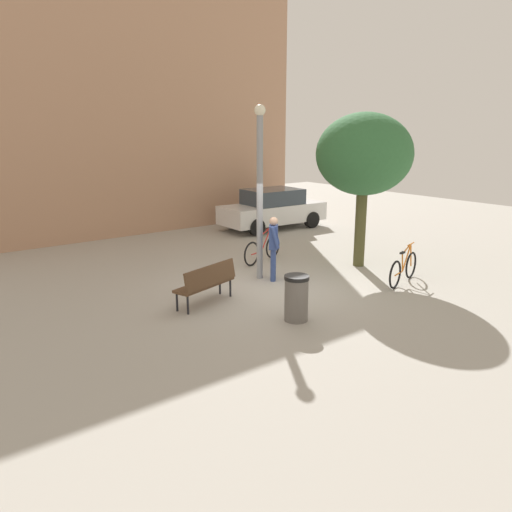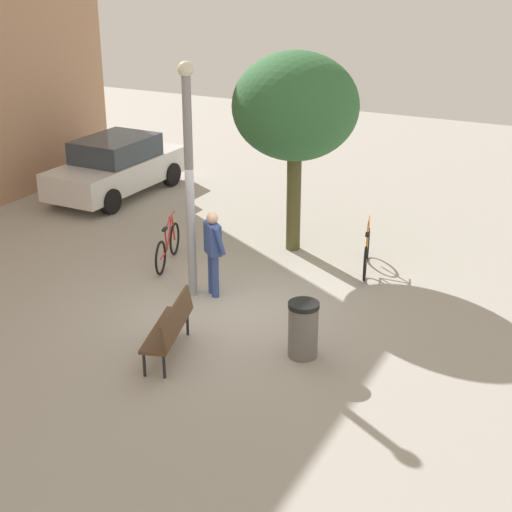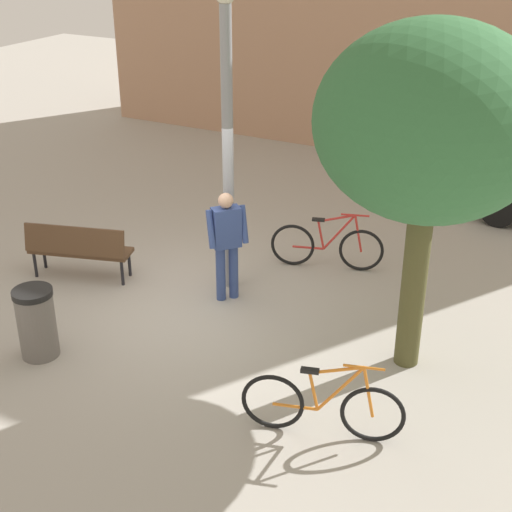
% 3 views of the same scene
% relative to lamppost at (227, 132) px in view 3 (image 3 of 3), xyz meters
% --- Properties ---
extents(ground_plane, '(36.00, 36.00, 0.00)m').
position_rel_lamppost_xyz_m(ground_plane, '(-0.25, -0.89, -2.44)').
color(ground_plane, '#A8A399').
extents(lamppost, '(0.28, 0.28, 4.41)m').
position_rel_lamppost_xyz_m(lamppost, '(0.00, 0.00, 0.00)').
color(lamppost, gray).
rests_on(lamppost, ground_plane).
extents(person_by_lamppost, '(0.56, 0.60, 1.67)m').
position_rel_lamppost_xyz_m(person_by_lamppost, '(0.17, -0.37, -1.48)').
color(person_by_lamppost, '#334784').
rests_on(person_by_lamppost, ground_plane).
extents(park_bench, '(1.67, 0.91, 0.92)m').
position_rel_lamppost_xyz_m(park_bench, '(-2.18, -0.90, -1.90)').
color(park_bench, '#513823').
rests_on(park_bench, ground_plane).
extents(plaza_tree, '(2.64, 2.64, 4.28)m').
position_rel_lamppost_xyz_m(plaza_tree, '(3.03, -0.75, 0.69)').
color(plaza_tree, '#4D4B28').
rests_on(plaza_tree, ground_plane).
extents(bicycle_red, '(1.74, 0.58, 0.97)m').
position_rel_lamppost_xyz_m(bicycle_red, '(1.08, 1.25, -2.06)').
color(bicycle_red, black).
rests_on(bicycle_red, ground_plane).
extents(bicycle_orange, '(1.75, 0.55, 0.97)m').
position_rel_lamppost_xyz_m(bicycle_orange, '(2.64, -2.58, -2.06)').
color(bicycle_orange, black).
rests_on(bicycle_orange, ground_plane).
extents(trash_bin, '(0.51, 0.51, 0.96)m').
position_rel_lamppost_xyz_m(trash_bin, '(-1.24, -2.83, -1.96)').
color(trash_bin, '#66605B').
rests_on(trash_bin, ground_plane).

